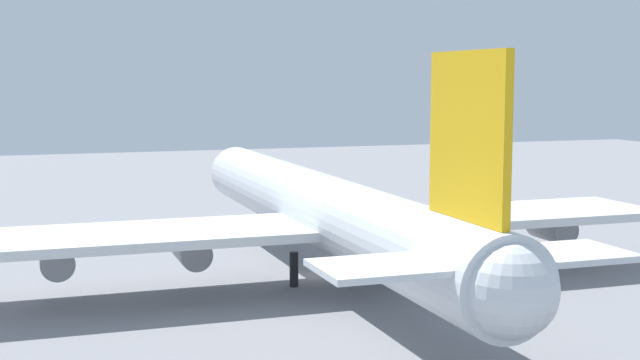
# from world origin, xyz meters

# --- Properties ---
(ground_plane) EXTENTS (260.32, 260.32, 0.00)m
(ground_plane) POSITION_xyz_m (0.00, 0.00, 0.00)
(ground_plane) COLOR gray
(cargo_airplane) EXTENTS (65.08, 57.32, 17.91)m
(cargo_airplane) POSITION_xyz_m (-0.44, 0.00, 5.57)
(cargo_airplane) COLOR silver
(cargo_airplane) RESTS_ON ground_plane
(pushback_tractor) EXTENTS (5.45, 2.67, 2.02)m
(pushback_tractor) POSITION_xyz_m (26.52, -33.03, 1.01)
(pushback_tractor) COLOR #333338
(pushback_tractor) RESTS_ON ground_plane
(safety_cone_nose) EXTENTS (0.58, 0.58, 0.82)m
(safety_cone_nose) POSITION_xyz_m (29.29, 1.69, 0.41)
(safety_cone_nose) COLOR orange
(safety_cone_nose) RESTS_ON ground_plane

